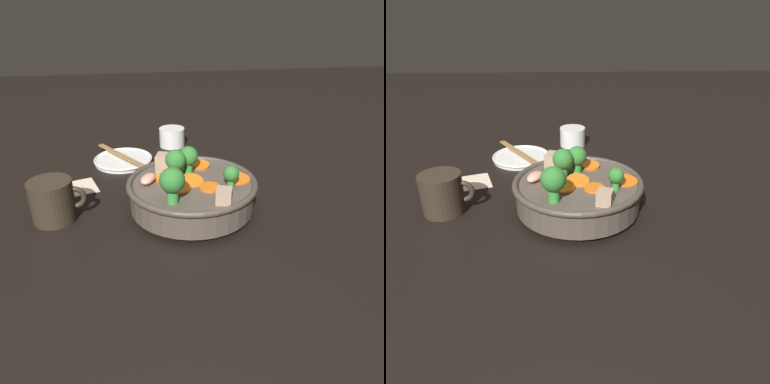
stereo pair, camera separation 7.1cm
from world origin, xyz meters
The scene contains 7 objects.
ground_plane centered at (0.00, 0.00, 0.00)m, with size 3.00×3.00×0.00m, color black.
stirfry_bowl centered at (0.00, 0.00, 0.04)m, with size 0.25×0.25×0.12m.
side_saucer centered at (-0.13, 0.26, 0.01)m, with size 0.15×0.15×0.01m.
tea_cup centered at (0.00, 0.36, 0.03)m, with size 0.07×0.07×0.05m.
dark_mug centered at (-0.26, 0.01, 0.04)m, with size 0.10×0.08×0.08m.
napkin centered at (-0.25, 0.13, 0.00)m, with size 0.13×0.11×0.00m.
chopsticks_pair centered at (-0.13, 0.26, 0.02)m, with size 0.13×0.19×0.01m.
Camera 1 is at (-0.10, -0.62, 0.37)m, focal length 35.00 mm.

